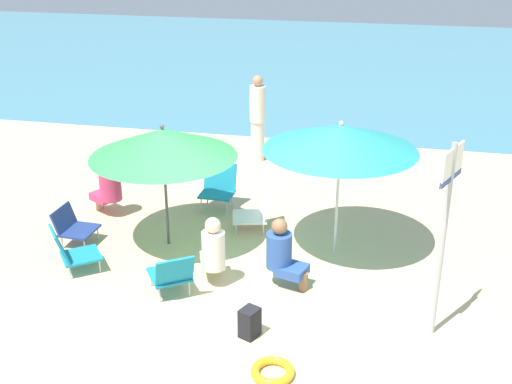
{
  "coord_description": "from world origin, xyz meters",
  "views": [
    {
      "loc": [
        1.55,
        -6.8,
        4.35
      ],
      "look_at": [
        -0.26,
        1.54,
        0.7
      ],
      "focal_mm": 45.94,
      "sensor_mm": 36.0,
      "label": 1
    }
  ],
  "objects_px": {
    "beach_chair_a": "(172,273)",
    "warning_sign": "(446,213)",
    "umbrella_teal": "(341,138)",
    "beach_chair_e": "(73,226)",
    "person_a": "(283,253)",
    "beach_chair_c": "(258,211)",
    "person_c": "(108,185)",
    "umbrella_green": "(163,143)",
    "beach_chair_d": "(219,186)",
    "person_d": "(258,118)",
    "swim_ring": "(273,371)",
    "person_b": "(213,250)",
    "beach_bag": "(250,323)",
    "beach_chair_b": "(71,251)"
  },
  "relations": [
    {
      "from": "beach_chair_e",
      "to": "swim_ring",
      "type": "xyz_separation_m",
      "value": [
        3.32,
        -2.26,
        -0.22
      ]
    },
    {
      "from": "umbrella_teal",
      "to": "beach_bag",
      "type": "height_order",
      "value": "umbrella_teal"
    },
    {
      "from": "beach_chair_b",
      "to": "person_b",
      "type": "bearing_deg",
      "value": -34.21
    },
    {
      "from": "person_c",
      "to": "beach_bag",
      "type": "relative_size",
      "value": 2.79
    },
    {
      "from": "beach_chair_a",
      "to": "person_d",
      "type": "bearing_deg",
      "value": -35.12
    },
    {
      "from": "beach_chair_e",
      "to": "warning_sign",
      "type": "height_order",
      "value": "warning_sign"
    },
    {
      "from": "beach_chair_c",
      "to": "beach_chair_e",
      "type": "bearing_deg",
      "value": 7.65
    },
    {
      "from": "swim_ring",
      "to": "beach_chair_e",
      "type": "bearing_deg",
      "value": 145.71
    },
    {
      "from": "beach_chair_b",
      "to": "swim_ring",
      "type": "relative_size",
      "value": 1.64
    },
    {
      "from": "person_b",
      "to": "person_d",
      "type": "xyz_separation_m",
      "value": [
        -0.4,
        4.51,
        0.36
      ]
    },
    {
      "from": "umbrella_green",
      "to": "beach_chair_a",
      "type": "xyz_separation_m",
      "value": [
        0.5,
        -1.29,
        -1.21
      ]
    },
    {
      "from": "beach_chair_d",
      "to": "person_c",
      "type": "bearing_deg",
      "value": -68.28
    },
    {
      "from": "beach_chair_e",
      "to": "beach_chair_d",
      "type": "bearing_deg",
      "value": 46.17
    },
    {
      "from": "beach_chair_e",
      "to": "person_b",
      "type": "bearing_deg",
      "value": -13.06
    },
    {
      "from": "umbrella_teal",
      "to": "beach_chair_a",
      "type": "distance_m",
      "value": 2.77
    },
    {
      "from": "person_a",
      "to": "beach_bag",
      "type": "relative_size",
      "value": 2.6
    },
    {
      "from": "person_b",
      "to": "beach_chair_d",
      "type": "bearing_deg",
      "value": -8.43
    },
    {
      "from": "beach_chair_b",
      "to": "person_c",
      "type": "distance_m",
      "value": 1.78
    },
    {
      "from": "umbrella_teal",
      "to": "beach_chair_e",
      "type": "bearing_deg",
      "value": -171.47
    },
    {
      "from": "beach_chair_e",
      "to": "person_c",
      "type": "bearing_deg",
      "value": 86.16
    },
    {
      "from": "person_d",
      "to": "warning_sign",
      "type": "bearing_deg",
      "value": -77.09
    },
    {
      "from": "umbrella_teal",
      "to": "person_c",
      "type": "relative_size",
      "value": 2.11
    },
    {
      "from": "person_d",
      "to": "swim_ring",
      "type": "bearing_deg",
      "value": -95.05
    },
    {
      "from": "beach_chair_d",
      "to": "beach_bag",
      "type": "height_order",
      "value": "beach_chair_d"
    },
    {
      "from": "beach_chair_c",
      "to": "beach_chair_a",
      "type": "bearing_deg",
      "value": 58.45
    },
    {
      "from": "beach_chair_b",
      "to": "warning_sign",
      "type": "bearing_deg",
      "value": -42.84
    },
    {
      "from": "umbrella_green",
      "to": "person_c",
      "type": "xyz_separation_m",
      "value": [
        -1.21,
        0.75,
        -1.02
      ]
    },
    {
      "from": "person_b",
      "to": "beach_chair_e",
      "type": "bearing_deg",
      "value": 52.14
    },
    {
      "from": "umbrella_teal",
      "to": "beach_chair_e",
      "type": "xyz_separation_m",
      "value": [
        -3.66,
        -0.55,
        -1.39
      ]
    },
    {
      "from": "umbrella_teal",
      "to": "swim_ring",
      "type": "relative_size",
      "value": 4.55
    },
    {
      "from": "umbrella_green",
      "to": "warning_sign",
      "type": "relative_size",
      "value": 0.89
    },
    {
      "from": "swim_ring",
      "to": "beach_bag",
      "type": "height_order",
      "value": "beach_bag"
    },
    {
      "from": "person_a",
      "to": "beach_chair_a",
      "type": "bearing_deg",
      "value": -140.51
    },
    {
      "from": "umbrella_green",
      "to": "beach_chair_d",
      "type": "relative_size",
      "value": 2.84
    },
    {
      "from": "beach_chair_a",
      "to": "warning_sign",
      "type": "height_order",
      "value": "warning_sign"
    },
    {
      "from": "swim_ring",
      "to": "umbrella_teal",
      "type": "bearing_deg",
      "value": 83.1
    },
    {
      "from": "beach_chair_a",
      "to": "person_b",
      "type": "distance_m",
      "value": 0.6
    },
    {
      "from": "person_c",
      "to": "warning_sign",
      "type": "xyz_separation_m",
      "value": [
        4.81,
        -2.16,
        0.99
      ]
    },
    {
      "from": "warning_sign",
      "to": "umbrella_teal",
      "type": "bearing_deg",
      "value": 150.04
    },
    {
      "from": "umbrella_teal",
      "to": "beach_bag",
      "type": "bearing_deg",
      "value": -108.03
    },
    {
      "from": "beach_chair_a",
      "to": "person_c",
      "type": "distance_m",
      "value": 2.67
    },
    {
      "from": "beach_chair_a",
      "to": "person_b",
      "type": "relative_size",
      "value": 0.81
    },
    {
      "from": "beach_chair_b",
      "to": "person_b",
      "type": "height_order",
      "value": "person_b"
    },
    {
      "from": "beach_chair_e",
      "to": "person_a",
      "type": "distance_m",
      "value": 3.15
    },
    {
      "from": "person_c",
      "to": "swim_ring",
      "type": "height_order",
      "value": "person_c"
    },
    {
      "from": "beach_chair_c",
      "to": "umbrella_teal",
      "type": "bearing_deg",
      "value": 145.95
    },
    {
      "from": "beach_chair_b",
      "to": "warning_sign",
      "type": "xyz_separation_m",
      "value": [
        4.57,
        -0.4,
        1.18
      ]
    },
    {
      "from": "beach_chair_a",
      "to": "beach_bag",
      "type": "height_order",
      "value": "beach_chair_a"
    },
    {
      "from": "umbrella_green",
      "to": "person_d",
      "type": "distance_m",
      "value": 3.72
    },
    {
      "from": "beach_chair_c",
      "to": "person_c",
      "type": "bearing_deg",
      "value": -14.51
    }
  ]
}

